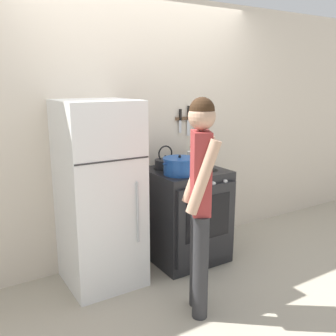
{
  "coord_description": "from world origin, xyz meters",
  "views": [
    {
      "loc": [
        -1.71,
        -3.24,
        1.75
      ],
      "look_at": [
        0.01,
        -0.48,
        1.0
      ],
      "focal_mm": 40.0,
      "sensor_mm": 36.0,
      "label": 1
    }
  ],
  "objects_px": {
    "dutch_oven_pot": "(180,166)",
    "tea_kettle": "(166,162)",
    "utensil_jar": "(192,158)",
    "person": "(200,196)",
    "refrigerator": "(100,195)",
    "stove_range": "(187,214)"
  },
  "relations": [
    {
      "from": "dutch_oven_pot",
      "to": "tea_kettle",
      "type": "xyz_separation_m",
      "value": [
        0.01,
        0.27,
        -0.02
      ]
    },
    {
      "from": "refrigerator",
      "to": "utensil_jar",
      "type": "xyz_separation_m",
      "value": [
        1.06,
        0.12,
        0.19
      ]
    },
    {
      "from": "utensil_jar",
      "to": "dutch_oven_pot",
      "type": "bearing_deg",
      "value": -140.76
    },
    {
      "from": "refrigerator",
      "to": "stove_range",
      "type": "xyz_separation_m",
      "value": [
        0.88,
        -0.04,
        -0.33
      ]
    },
    {
      "from": "person",
      "to": "tea_kettle",
      "type": "bearing_deg",
      "value": 11.15
    },
    {
      "from": "stove_range",
      "to": "tea_kettle",
      "type": "bearing_deg",
      "value": 132.3
    },
    {
      "from": "tea_kettle",
      "to": "utensil_jar",
      "type": "relative_size",
      "value": 1.11
    },
    {
      "from": "stove_range",
      "to": "person",
      "type": "bearing_deg",
      "value": -118.6
    },
    {
      "from": "stove_range",
      "to": "utensil_jar",
      "type": "distance_m",
      "value": 0.58
    },
    {
      "from": "tea_kettle",
      "to": "person",
      "type": "distance_m",
      "value": 0.99
    },
    {
      "from": "dutch_oven_pot",
      "to": "refrigerator",
      "type": "bearing_deg",
      "value": 168.29
    },
    {
      "from": "tea_kettle",
      "to": "person",
      "type": "bearing_deg",
      "value": -106.66
    },
    {
      "from": "tea_kettle",
      "to": "stove_range",
      "type": "bearing_deg",
      "value": -47.7
    },
    {
      "from": "refrigerator",
      "to": "tea_kettle",
      "type": "xyz_separation_m",
      "value": [
        0.74,
        0.12,
        0.18
      ]
    },
    {
      "from": "refrigerator",
      "to": "utensil_jar",
      "type": "bearing_deg",
      "value": 6.66
    },
    {
      "from": "stove_range",
      "to": "dutch_oven_pot",
      "type": "bearing_deg",
      "value": -146.01
    },
    {
      "from": "refrigerator",
      "to": "tea_kettle",
      "type": "distance_m",
      "value": 0.77
    },
    {
      "from": "stove_range",
      "to": "utensil_jar",
      "type": "bearing_deg",
      "value": 43.37
    },
    {
      "from": "tea_kettle",
      "to": "person",
      "type": "xyz_separation_m",
      "value": [
        -0.28,
        -0.95,
        -0.04
      ]
    },
    {
      "from": "utensil_jar",
      "to": "person",
      "type": "bearing_deg",
      "value": -122.42
    },
    {
      "from": "utensil_jar",
      "to": "tea_kettle",
      "type": "bearing_deg",
      "value": -178.78
    },
    {
      "from": "refrigerator",
      "to": "utensil_jar",
      "type": "distance_m",
      "value": 1.08
    }
  ]
}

